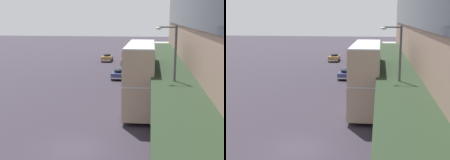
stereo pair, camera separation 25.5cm
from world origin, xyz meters
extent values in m
plane|color=#352E39|center=(0.00, 0.00, 0.00)|extent=(240.00, 240.00, 0.00)
cube|color=#21321D|center=(6.40, 0.00, 3.84)|extent=(3.20, 72.00, 0.24)
cube|color=tan|center=(3.86, 9.50, 1.72)|extent=(2.50, 10.21, 2.74)
cube|color=black|center=(3.86, 9.50, 2.05)|extent=(2.54, 9.39, 1.20)
cube|color=silver|center=(3.86, 9.50, 3.14)|extent=(2.41, 10.21, 0.12)
cube|color=tan|center=(3.86, 9.50, 4.56)|extent=(2.50, 10.21, 2.74)
cube|color=black|center=(3.86, 9.50, 4.89)|extent=(2.54, 9.39, 1.20)
cube|color=silver|center=(3.86, 9.50, 5.98)|extent=(2.41, 10.21, 0.12)
cube|color=black|center=(3.89, 14.63, 5.68)|extent=(1.22, 0.07, 0.36)
cylinder|color=black|center=(2.66, 12.97, 0.50)|extent=(0.26, 1.00, 1.00)
cylinder|color=black|center=(5.11, 12.96, 0.50)|extent=(0.26, 1.00, 1.00)
cylinder|color=black|center=(2.62, 6.34, 0.50)|extent=(0.26, 1.00, 1.00)
cylinder|color=black|center=(5.07, 6.33, 0.50)|extent=(0.26, 1.00, 1.00)
cube|color=gray|center=(0.44, 37.62, 0.60)|extent=(2.11, 4.56, 0.77)
ellipsoid|color=#1E232D|center=(0.45, 37.40, 1.23)|extent=(1.77, 2.54, 0.53)
cube|color=silver|center=(0.31, 39.90, 0.37)|extent=(1.76, 0.22, 0.14)
cube|color=silver|center=(0.58, 35.35, 0.37)|extent=(1.76, 0.22, 0.14)
sphere|color=silver|center=(-0.20, 39.84, 0.65)|extent=(0.18, 0.18, 0.18)
sphere|color=silver|center=(0.82, 39.90, 0.65)|extent=(0.18, 0.18, 0.18)
cylinder|color=black|center=(-0.56, 38.95, 0.32)|extent=(0.18, 0.65, 0.64)
cylinder|color=black|center=(1.28, 39.06, 0.32)|extent=(0.18, 0.65, 0.64)
cylinder|color=black|center=(-0.40, 36.19, 0.32)|extent=(0.18, 0.65, 0.64)
cylinder|color=black|center=(1.45, 36.30, 0.32)|extent=(0.18, 0.65, 0.64)
cube|color=beige|center=(4.06, 56.90, 0.58)|extent=(2.08, 4.46, 0.72)
ellipsoid|color=#1E232D|center=(4.08, 56.68, 1.21)|extent=(1.75, 2.49, 0.61)
cube|color=silver|center=(3.93, 59.13, 0.37)|extent=(1.74, 0.22, 0.14)
cube|color=silver|center=(4.19, 54.68, 0.37)|extent=(1.74, 0.22, 0.14)
sphere|color=silver|center=(3.43, 59.07, 0.63)|extent=(0.18, 0.18, 0.18)
sphere|color=silver|center=(4.43, 59.13, 0.63)|extent=(0.18, 0.18, 0.18)
cylinder|color=black|center=(3.07, 58.20, 0.32)|extent=(0.18, 0.65, 0.64)
cylinder|color=black|center=(4.89, 58.30, 0.32)|extent=(0.18, 0.65, 0.64)
cylinder|color=black|center=(3.23, 55.50, 0.32)|extent=(0.18, 0.65, 0.64)
cylinder|color=black|center=(5.05, 55.61, 0.32)|extent=(0.18, 0.65, 0.64)
cube|color=olive|center=(-3.57, 40.80, 0.63)|extent=(1.95, 4.06, 0.82)
ellipsoid|color=#1E232D|center=(-3.57, 41.00, 1.27)|extent=(1.68, 2.25, 0.52)
cube|color=silver|center=(-3.51, 38.75, 0.37)|extent=(1.76, 0.17, 0.14)
cube|color=silver|center=(-3.62, 42.86, 0.37)|extent=(1.76, 0.17, 0.14)
sphere|color=silver|center=(-3.01, 38.79, 0.68)|extent=(0.18, 0.18, 0.18)
sphere|color=silver|center=(-4.02, 38.77, 0.68)|extent=(0.18, 0.18, 0.18)
cylinder|color=black|center=(-2.61, 39.59, 0.32)|extent=(0.16, 0.64, 0.64)
cylinder|color=black|center=(-4.46, 39.54, 0.32)|extent=(0.16, 0.64, 0.64)
cylinder|color=black|center=(-2.68, 42.07, 0.32)|extent=(0.16, 0.64, 0.64)
cylinder|color=black|center=(-4.52, 42.02, 0.32)|extent=(0.16, 0.64, 0.64)
cube|color=navy|center=(0.47, 24.15, 0.59)|extent=(1.87, 4.44, 0.74)
ellipsoid|color=#1E232D|center=(0.46, 23.93, 1.21)|extent=(1.58, 2.47, 0.55)
cube|color=silver|center=(0.57, 26.38, 0.37)|extent=(1.60, 0.19, 0.14)
cube|color=silver|center=(0.37, 21.91, 0.37)|extent=(1.60, 0.19, 0.14)
sphere|color=silver|center=(0.11, 26.37, 0.64)|extent=(0.18, 0.18, 0.18)
sphere|color=silver|center=(1.03, 26.33, 0.64)|extent=(0.18, 0.18, 0.18)
cylinder|color=black|center=(-0.31, 25.54, 0.32)|extent=(0.17, 0.65, 0.64)
cylinder|color=black|center=(1.37, 25.46, 0.32)|extent=(0.17, 0.65, 0.64)
cylinder|color=black|center=(-0.42, 22.83, 0.32)|extent=(0.17, 0.65, 0.64)
cylinder|color=black|center=(1.25, 22.76, 0.32)|extent=(0.17, 0.65, 0.64)
cube|color=teal|center=(3.95, 33.91, 0.76)|extent=(1.76, 4.30, 1.29)
cube|color=silver|center=(3.95, 33.91, 1.55)|extent=(1.72, 4.22, 0.83)
cube|color=black|center=(3.95, 33.91, 1.45)|extent=(1.80, 3.87, 0.41)
ellipsoid|color=teal|center=(3.95, 36.01, 0.90)|extent=(1.61, 0.60, 1.11)
cylinder|color=black|center=(3.07, 35.16, 0.32)|extent=(0.16, 0.64, 0.64)
cylinder|color=black|center=(4.82, 35.16, 0.32)|extent=(0.16, 0.64, 0.64)
cylinder|color=black|center=(3.07, 32.67, 0.32)|extent=(0.16, 0.64, 0.64)
cylinder|color=black|center=(4.82, 32.66, 0.32)|extent=(0.16, 0.64, 0.64)
cylinder|color=black|center=(7.31, 2.99, 0.57)|extent=(0.16, 0.16, 0.85)
cylinder|color=black|center=(7.45, 3.05, 0.57)|extent=(0.16, 0.16, 0.85)
cube|color=black|center=(7.38, 3.02, 1.35)|extent=(0.46, 0.37, 0.70)
cylinder|color=black|center=(7.14, 2.92, 1.39)|extent=(0.10, 0.10, 0.63)
cylinder|color=black|center=(7.62, 3.12, 1.39)|extent=(0.10, 0.10, 0.63)
sphere|color=tan|center=(7.38, 3.02, 1.81)|extent=(0.22, 0.22, 0.22)
cylinder|color=black|center=(7.38, 3.02, 1.89)|extent=(0.33, 0.33, 0.02)
cylinder|color=black|center=(7.38, 3.02, 1.95)|extent=(0.21, 0.21, 0.12)
cylinder|color=#4C4C51|center=(6.43, 3.32, 3.96)|extent=(0.16, 0.16, 7.62)
cylinder|color=#4C4C51|center=(5.83, 3.32, 7.67)|extent=(1.20, 0.10, 0.10)
ellipsoid|color=silver|center=(5.23, 3.32, 7.59)|extent=(0.44, 0.28, 0.20)
cylinder|color=red|center=(6.41, 10.29, 0.43)|extent=(0.20, 0.20, 0.55)
sphere|color=red|center=(6.41, 10.29, 0.76)|extent=(0.18, 0.18, 0.18)
cylinder|color=red|center=(6.41, 10.44, 0.45)|extent=(0.08, 0.10, 0.08)
cylinder|color=red|center=(6.41, 10.14, 0.45)|extent=(0.08, 0.10, 0.08)
camera|label=1|loc=(4.72, -18.37, 8.32)|focal=50.00mm
camera|label=2|loc=(4.97, -18.34, 8.32)|focal=50.00mm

